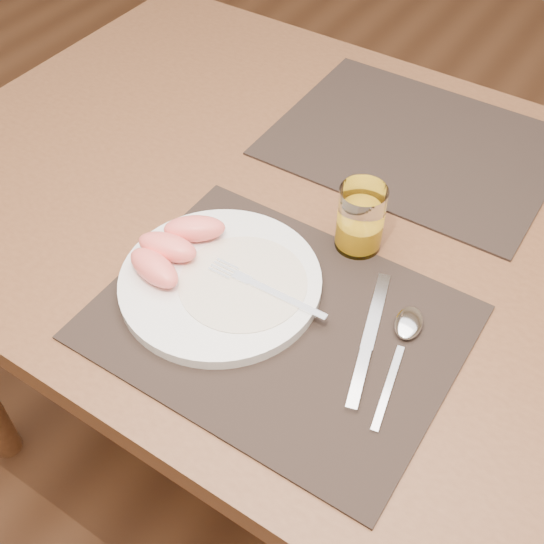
{
  "coord_description": "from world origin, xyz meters",
  "views": [
    {
      "loc": [
        0.31,
        -0.68,
        1.44
      ],
      "look_at": [
        -0.02,
        -0.17,
        0.77
      ],
      "focal_mm": 45.0,
      "sensor_mm": 36.0,
      "label": 1
    }
  ],
  "objects_px": {
    "table": "(342,258)",
    "fork": "(257,285)",
    "placemat_near": "(278,322)",
    "spoon": "(406,332)",
    "placemat_far": "(415,144)",
    "knife": "(366,349)",
    "plate": "(220,282)",
    "juice_glass": "(360,221)"
  },
  "relations": [
    {
      "from": "plate",
      "to": "juice_glass",
      "type": "height_order",
      "value": "juice_glass"
    },
    {
      "from": "table",
      "to": "juice_glass",
      "type": "bearing_deg",
      "value": -45.41
    },
    {
      "from": "table",
      "to": "fork",
      "type": "bearing_deg",
      "value": -97.42
    },
    {
      "from": "plate",
      "to": "spoon",
      "type": "xyz_separation_m",
      "value": [
        0.24,
        0.06,
        -0.0
      ]
    },
    {
      "from": "table",
      "to": "placemat_far",
      "type": "relative_size",
      "value": 3.11
    },
    {
      "from": "table",
      "to": "plate",
      "type": "height_order",
      "value": "plate"
    },
    {
      "from": "placemat_far",
      "to": "knife",
      "type": "relative_size",
      "value": 2.09
    },
    {
      "from": "placemat_near",
      "to": "spoon",
      "type": "xyz_separation_m",
      "value": [
        0.15,
        0.07,
        0.01
      ]
    },
    {
      "from": "knife",
      "to": "spoon",
      "type": "relative_size",
      "value": 1.12
    },
    {
      "from": "table",
      "to": "plate",
      "type": "bearing_deg",
      "value": -109.45
    },
    {
      "from": "spoon",
      "to": "juice_glass",
      "type": "bearing_deg",
      "value": 139.45
    },
    {
      "from": "table",
      "to": "knife",
      "type": "height_order",
      "value": "knife"
    },
    {
      "from": "placemat_near",
      "to": "fork",
      "type": "distance_m",
      "value": 0.06
    },
    {
      "from": "placemat_near",
      "to": "table",
      "type": "bearing_deg",
      "value": 95.75
    },
    {
      "from": "table",
      "to": "placemat_far",
      "type": "bearing_deg",
      "value": 88.31
    },
    {
      "from": "plate",
      "to": "fork",
      "type": "distance_m",
      "value": 0.05
    },
    {
      "from": "placemat_near",
      "to": "fork",
      "type": "height_order",
      "value": "fork"
    },
    {
      "from": "placemat_near",
      "to": "knife",
      "type": "relative_size",
      "value": 2.09
    },
    {
      "from": "plate",
      "to": "placemat_far",
      "type": "bearing_deg",
      "value": 79.34
    },
    {
      "from": "fork",
      "to": "spoon",
      "type": "relative_size",
      "value": 0.91
    },
    {
      "from": "placemat_far",
      "to": "plate",
      "type": "xyz_separation_m",
      "value": [
        -0.08,
        -0.43,
        0.01
      ]
    },
    {
      "from": "fork",
      "to": "knife",
      "type": "distance_m",
      "value": 0.16
    },
    {
      "from": "fork",
      "to": "knife",
      "type": "height_order",
      "value": "fork"
    },
    {
      "from": "plate",
      "to": "spoon",
      "type": "bearing_deg",
      "value": 14.33
    },
    {
      "from": "placemat_far",
      "to": "fork",
      "type": "relative_size",
      "value": 2.57
    },
    {
      "from": "plate",
      "to": "spoon",
      "type": "distance_m",
      "value": 0.25
    },
    {
      "from": "table",
      "to": "placemat_far",
      "type": "distance_m",
      "value": 0.24
    },
    {
      "from": "fork",
      "to": "spoon",
      "type": "distance_m",
      "value": 0.2
    },
    {
      "from": "table",
      "to": "fork",
      "type": "distance_m",
      "value": 0.22
    },
    {
      "from": "table",
      "to": "fork",
      "type": "relative_size",
      "value": 8.01
    },
    {
      "from": "table",
      "to": "spoon",
      "type": "height_order",
      "value": "spoon"
    },
    {
      "from": "spoon",
      "to": "juice_glass",
      "type": "relative_size",
      "value": 1.93
    },
    {
      "from": "juice_glass",
      "to": "plate",
      "type": "bearing_deg",
      "value": -123.78
    },
    {
      "from": "placemat_far",
      "to": "spoon",
      "type": "relative_size",
      "value": 2.35
    },
    {
      "from": "spoon",
      "to": "knife",
      "type": "bearing_deg",
      "value": -121.82
    },
    {
      "from": "spoon",
      "to": "juice_glass",
      "type": "xyz_separation_m",
      "value": [
        -0.13,
        0.11,
        0.04
      ]
    },
    {
      "from": "plate",
      "to": "juice_glass",
      "type": "bearing_deg",
      "value": 56.22
    },
    {
      "from": "placemat_far",
      "to": "spoon",
      "type": "distance_m",
      "value": 0.4
    },
    {
      "from": "spoon",
      "to": "juice_glass",
      "type": "distance_m",
      "value": 0.17
    },
    {
      "from": "plate",
      "to": "fork",
      "type": "bearing_deg",
      "value": 17.16
    },
    {
      "from": "placemat_near",
      "to": "fork",
      "type": "relative_size",
      "value": 2.57
    },
    {
      "from": "fork",
      "to": "juice_glass",
      "type": "bearing_deg",
      "value": 67.26
    }
  ]
}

